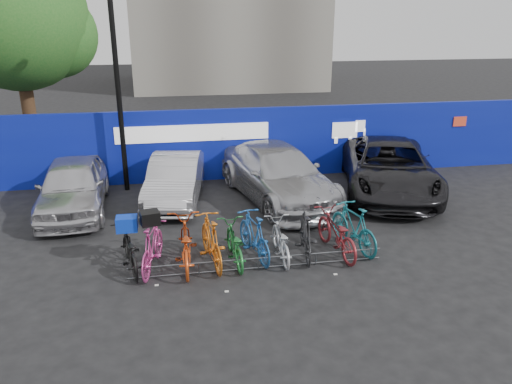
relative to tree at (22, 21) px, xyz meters
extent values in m
plane|color=black|center=(6.77, -10.06, -5.07)|extent=(100.00, 100.00, 0.00)
cube|color=#0A158E|center=(6.77, -4.06, -3.87)|extent=(22.00, 0.15, 2.40)
cube|color=white|center=(5.77, -4.16, -3.42)|extent=(5.00, 0.02, 0.55)
cube|color=white|center=(10.97, -4.16, -3.52)|extent=(1.20, 0.02, 0.90)
cube|color=#EA4429|center=(15.27, -4.16, -3.37)|extent=(0.50, 0.02, 0.35)
cylinder|color=#382314|center=(-0.23, -0.06, -3.07)|extent=(0.50, 0.50, 4.00)
sphere|color=#1C5C1D|center=(-0.23, -0.06, 0.13)|extent=(5.20, 5.20, 5.20)
sphere|color=#1C5C1D|center=(0.97, 0.24, -0.47)|extent=(3.20, 3.20, 3.20)
cylinder|color=black|center=(3.57, -4.66, -2.07)|extent=(0.16, 0.16, 6.00)
cylinder|color=#595B60|center=(6.77, -10.66, -4.79)|extent=(5.60, 0.03, 0.03)
cylinder|color=#595B60|center=(6.77, -10.66, -5.02)|extent=(5.60, 0.03, 0.03)
cylinder|color=#595B60|center=(4.17, -10.66, -4.93)|extent=(0.03, 0.03, 0.28)
cylinder|color=#595B60|center=(5.47, -10.66, -4.93)|extent=(0.03, 0.03, 0.28)
cylinder|color=#595B60|center=(6.77, -10.66, -4.93)|extent=(0.03, 0.03, 0.28)
cylinder|color=#595B60|center=(8.07, -10.66, -4.93)|extent=(0.03, 0.03, 0.28)
cylinder|color=#595B60|center=(9.37, -10.66, -4.93)|extent=(0.03, 0.03, 0.28)
imported|color=#B9B8BC|center=(2.25, -6.30, -4.32)|extent=(1.99, 4.47, 1.49)
imported|color=#B2B1B6|center=(5.10, -5.94, -4.39)|extent=(2.03, 4.26, 1.35)
imported|color=#ACACB1|center=(8.15, -6.28, -4.28)|extent=(3.36, 5.79, 1.58)
imported|color=black|center=(11.70, -6.28, -4.27)|extent=(4.18, 6.28, 1.60)
imported|color=black|center=(4.01, -10.12, -4.61)|extent=(0.96, 1.84, 0.92)
imported|color=#C03682|center=(4.50, -10.22, -4.53)|extent=(0.88, 1.85, 1.07)
imported|color=#C04114|center=(5.21, -10.19, -4.53)|extent=(0.74, 2.06, 1.07)
imported|color=orange|center=(5.79, -10.19, -4.50)|extent=(0.79, 1.94, 1.13)
imported|color=#1D6E2D|center=(6.30, -10.20, -4.61)|extent=(0.71, 1.78, 0.92)
imported|color=#205CAC|center=(6.79, -10.03, -4.53)|extent=(0.88, 1.87, 1.09)
imported|color=#B2B5BA|center=(7.36, -10.19, -4.62)|extent=(0.60, 1.70, 0.89)
imported|color=black|center=(7.97, -10.15, -4.54)|extent=(0.76, 1.83, 1.07)
imported|color=maroon|center=(8.69, -10.16, -4.56)|extent=(0.94, 2.02, 1.02)
imported|color=#19727F|center=(9.18, -10.00, -4.51)|extent=(0.96, 1.93, 1.12)
cube|color=#0C2EB6|center=(4.01, -10.12, -3.99)|extent=(0.44, 0.34, 0.32)
cube|color=black|center=(4.50, -10.22, -3.85)|extent=(0.46, 0.43, 0.29)
camera|label=1|loc=(5.03, -20.26, 0.21)|focal=35.00mm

